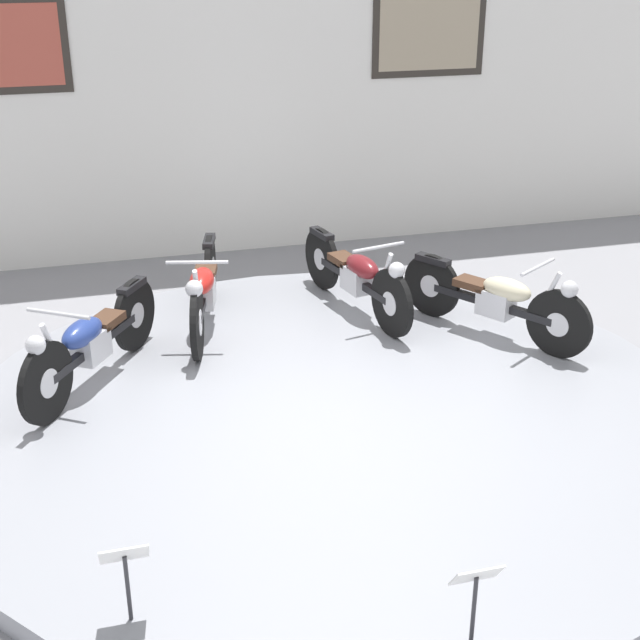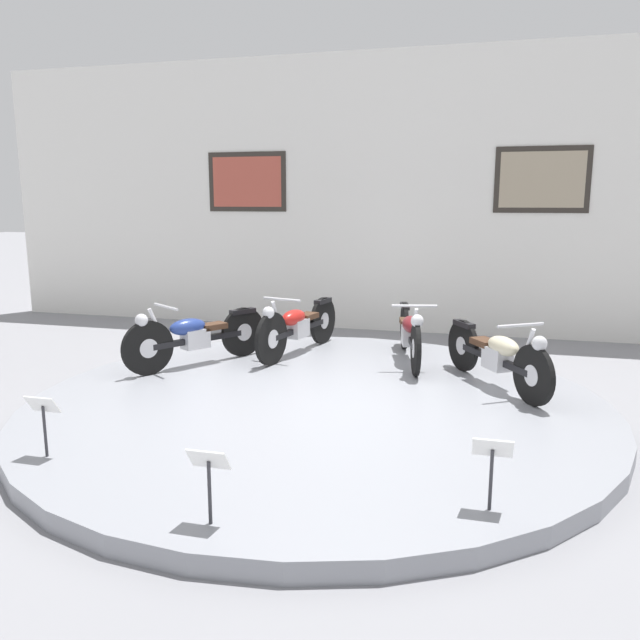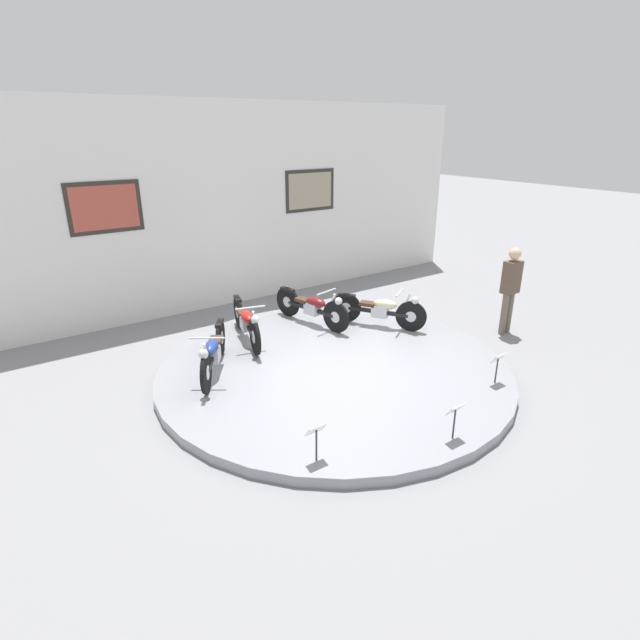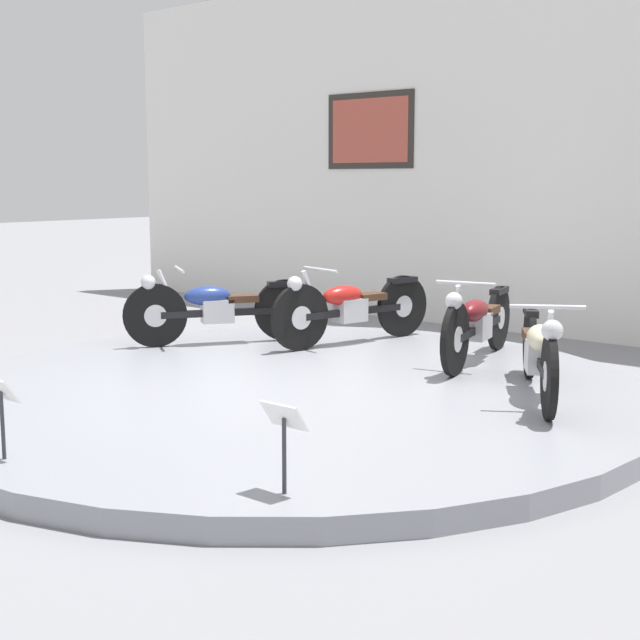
% 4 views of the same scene
% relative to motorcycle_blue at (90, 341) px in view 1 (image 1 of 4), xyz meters
% --- Properties ---
extents(ground_plane, '(60.00, 60.00, 0.00)m').
position_rel_motorcycle_blue_xyz_m(ground_plane, '(1.79, -0.89, -0.55)').
color(ground_plane, gray).
extents(display_platform, '(5.94, 5.94, 0.16)m').
position_rel_motorcycle_blue_xyz_m(display_platform, '(1.79, -0.89, -0.47)').
color(display_platform, gray).
rests_on(display_platform, ground_plane).
extents(back_wall, '(14.00, 0.22, 4.51)m').
position_rel_motorcycle_blue_xyz_m(back_wall, '(1.79, 3.53, 1.71)').
color(back_wall, white).
rests_on(back_wall, ground_plane).
extents(motorcycle_blue, '(1.14, 1.70, 0.80)m').
position_rel_motorcycle_blue_xyz_m(motorcycle_blue, '(0.00, 0.00, 0.00)').
color(motorcycle_blue, black).
rests_on(motorcycle_blue, display_platform).
extents(motorcycle_red, '(0.63, 1.97, 0.81)m').
position_rel_motorcycle_blue_xyz_m(motorcycle_red, '(1.05, 0.88, 0.01)').
color(motorcycle_red, black).
rests_on(motorcycle_red, display_platform).
extents(motorcycle_maroon, '(0.61, 1.95, 0.80)m').
position_rel_motorcycle_blue_xyz_m(motorcycle_maroon, '(2.54, 0.88, -0.00)').
color(motorcycle_maroon, black).
rests_on(motorcycle_maroon, display_platform).
extents(motorcycle_cream, '(1.10, 1.69, 0.78)m').
position_rel_motorcycle_blue_xyz_m(motorcycle_cream, '(3.59, -0.00, -0.01)').
color(motorcycle_cream, black).
rests_on(motorcycle_cream, display_platform).
extents(info_placard_front_left, '(0.26, 0.11, 0.51)m').
position_rel_motorcycle_blue_xyz_m(info_placard_front_left, '(0.08, -2.86, -0.02)').
color(info_placard_front_left, '#333338').
rests_on(info_placard_front_left, display_platform).
extents(info_placard_front_centre, '(0.26, 0.11, 0.51)m').
position_rel_motorcycle_blue_xyz_m(info_placard_front_centre, '(1.79, -3.50, -0.02)').
color(info_placard_front_centre, '#333338').
rests_on(info_placard_front_centre, display_platform).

